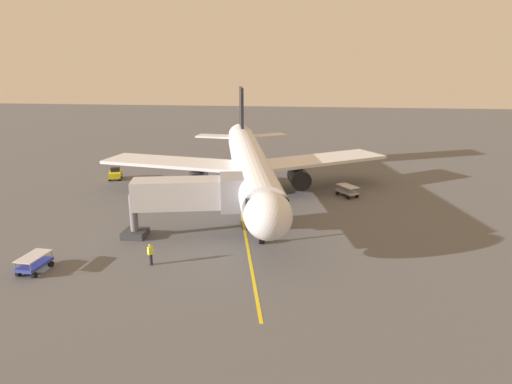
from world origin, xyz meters
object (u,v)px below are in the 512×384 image
object	(u,v)px
ground_crew_marshaller	(150,254)
tug_starboard_side	(115,174)
jet_bridge	(198,195)
baggage_cart_near_nose	(34,263)
airplane	(249,163)
baggage_cart_portside	(347,191)

from	to	relation	value
ground_crew_marshaller	tug_starboard_side	bearing A→B (deg)	-61.31
jet_bridge	baggage_cart_near_nose	bearing A→B (deg)	40.33
baggage_cart_near_nose	tug_starboard_side	distance (m)	27.60
jet_bridge	baggage_cart_near_nose	world-z (taller)	jet_bridge
airplane	baggage_cart_near_nose	xyz separation A→B (m)	(13.17, 20.87, -3.35)
baggage_cart_near_nose	tug_starboard_side	world-z (taller)	tug_starboard_side
baggage_cart_portside	tug_starboard_side	bearing A→B (deg)	-8.33
baggage_cart_near_nose	ground_crew_marshaller	bearing A→B (deg)	-165.31
airplane	jet_bridge	world-z (taller)	airplane
airplane	baggage_cart_portside	size ratio (longest dim) A/B	13.64
ground_crew_marshaller	baggage_cart_portside	size ratio (longest dim) A/B	0.58
baggage_cart_near_nose	baggage_cart_portside	world-z (taller)	same
airplane	baggage_cart_near_nose	bearing A→B (deg)	57.74
airplane	baggage_cart_portside	xyz separation A→B (m)	(-11.09, -1.82, -3.35)
ground_crew_marshaller	tug_starboard_side	distance (m)	28.41
airplane	jet_bridge	distance (m)	12.50
tug_starboard_side	airplane	bearing A→B (deg)	161.70
airplane	baggage_cart_portside	distance (m)	11.73
baggage_cart_portside	baggage_cart_near_nose	bearing A→B (deg)	43.08
jet_bridge	baggage_cart_near_nose	distance (m)	13.83
ground_crew_marshaller	tug_starboard_side	xyz separation A→B (m)	(13.64, -24.92, -0.18)
jet_bridge	baggage_cart_portside	size ratio (longest dim) A/B	3.92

